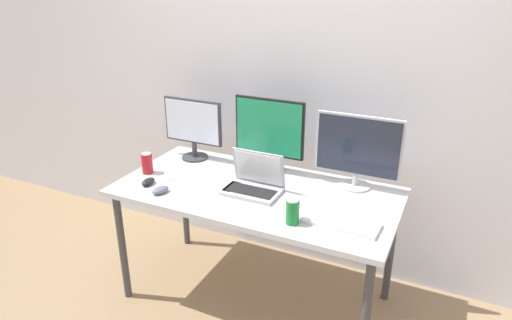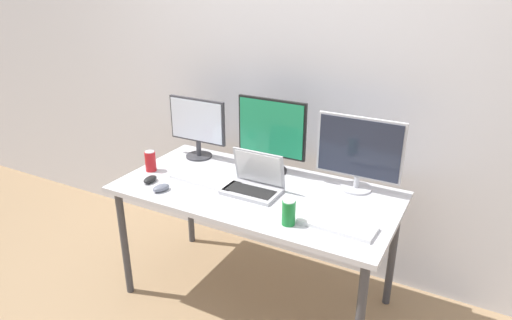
% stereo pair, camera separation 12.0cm
% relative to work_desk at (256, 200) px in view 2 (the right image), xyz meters
% --- Properties ---
extents(ground_plane, '(16.00, 16.00, 0.00)m').
position_rel_work_desk_xyz_m(ground_plane, '(0.00, 0.00, -0.68)').
color(ground_plane, '#9E7F5B').
extents(wall_back, '(7.00, 0.08, 2.60)m').
position_rel_work_desk_xyz_m(wall_back, '(0.00, 0.59, 0.62)').
color(wall_back, silver).
rests_on(wall_back, ground).
extents(work_desk, '(1.57, 0.78, 0.74)m').
position_rel_work_desk_xyz_m(work_desk, '(0.00, 0.00, 0.00)').
color(work_desk, '#424247').
rests_on(work_desk, ground).
extents(monitor_left, '(0.41, 0.17, 0.39)m').
position_rel_work_desk_xyz_m(monitor_left, '(-0.56, 0.25, 0.28)').
color(monitor_left, '#38383D').
rests_on(monitor_left, work_desk).
extents(monitor_center, '(0.43, 0.19, 0.45)m').
position_rel_work_desk_xyz_m(monitor_center, '(-0.04, 0.26, 0.31)').
color(monitor_center, black).
rests_on(monitor_center, work_desk).
extents(monitor_right, '(0.47, 0.18, 0.42)m').
position_rel_work_desk_xyz_m(monitor_right, '(0.49, 0.27, 0.29)').
color(monitor_right, silver).
rests_on(monitor_right, work_desk).
extents(laptop_silver, '(0.31, 0.21, 0.22)m').
position_rel_work_desk_xyz_m(laptop_silver, '(0.00, -0.02, 0.12)').
color(laptop_silver, '#B7B7BC').
rests_on(laptop_silver, work_desk).
extents(keyboard_main, '(0.37, 0.16, 0.02)m').
position_rel_work_desk_xyz_m(keyboard_main, '(0.53, -0.17, 0.07)').
color(keyboard_main, white).
rests_on(keyboard_main, work_desk).
extents(keyboard_aux, '(0.42, 0.14, 0.02)m').
position_rel_work_desk_xyz_m(keyboard_aux, '(-0.31, -0.05, 0.07)').
color(keyboard_aux, white).
rests_on(keyboard_aux, work_desk).
extents(mouse_by_keyboard, '(0.06, 0.10, 0.04)m').
position_rel_work_desk_xyz_m(mouse_by_keyboard, '(-0.59, -0.21, 0.08)').
color(mouse_by_keyboard, black).
rests_on(mouse_by_keyboard, work_desk).
extents(mouse_by_laptop, '(0.09, 0.12, 0.04)m').
position_rel_work_desk_xyz_m(mouse_by_laptop, '(-0.46, -0.26, 0.08)').
color(mouse_by_laptop, slate).
rests_on(mouse_by_laptop, work_desk).
extents(soda_can_near_keyboard, '(0.07, 0.07, 0.13)m').
position_rel_work_desk_xyz_m(soda_can_near_keyboard, '(-0.69, -0.07, 0.13)').
color(soda_can_near_keyboard, red).
rests_on(soda_can_near_keyboard, work_desk).
extents(soda_can_by_laptop, '(0.07, 0.07, 0.13)m').
position_rel_work_desk_xyz_m(soda_can_by_laptop, '(0.32, -0.25, 0.13)').
color(soda_can_by_laptop, '#197F33').
rests_on(soda_can_by_laptop, work_desk).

